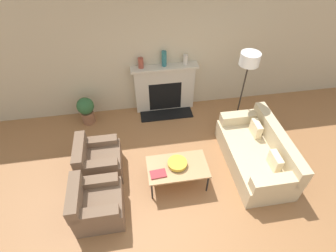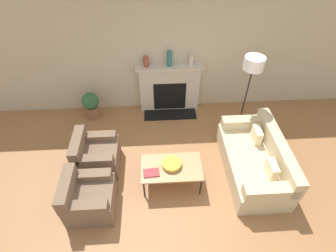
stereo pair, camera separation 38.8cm
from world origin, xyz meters
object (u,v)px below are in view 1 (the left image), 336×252
at_px(mantel_vase_center_right, 185,59).
at_px(floor_lamp, 248,65).
at_px(armchair_far, 98,161).
at_px(coffee_table, 177,167).
at_px(couch, 257,154).
at_px(bowl, 177,163).
at_px(potted_plant, 86,109).
at_px(fireplace, 165,89).
at_px(mantel_vase_center_left, 164,59).
at_px(mantel_vase_left, 141,63).
at_px(armchair_near, 96,204).
at_px(book, 158,174).

bearing_deg(mantel_vase_center_right, floor_lamp, -41.51).
xyz_separation_m(armchair_far, coffee_table, (1.41, -0.48, 0.12)).
xyz_separation_m(couch, bowl, (-1.59, -0.14, 0.20)).
bearing_deg(potted_plant, couch, -28.52).
bearing_deg(floor_lamp, fireplace, 149.16).
xyz_separation_m(fireplace, mantel_vase_center_left, (-0.00, 0.01, 0.77)).
relative_size(coffee_table, mantel_vase_left, 4.71).
distance_m(mantel_vase_left, potted_plant, 1.62).
relative_size(fireplace, mantel_vase_center_right, 6.69).
height_order(fireplace, coffee_table, fireplace).
height_order(armchair_near, floor_lamp, floor_lamp).
bearing_deg(potted_plant, mantel_vase_left, 10.53).
bearing_deg(couch, mantel_vase_center_right, -153.49).
bearing_deg(bowl, couch, 5.18).
relative_size(couch, bowl, 5.34).
height_order(couch, potted_plant, couch).
relative_size(bowl, floor_lamp, 0.19).
xyz_separation_m(mantel_vase_left, potted_plant, (-1.31, -0.24, -0.91)).
distance_m(mantel_vase_left, mantel_vase_center_left, 0.51).
bearing_deg(couch, potted_plant, -118.52).
distance_m(floor_lamp, mantel_vase_left, 2.20).
xyz_separation_m(fireplace, book, (-0.46, -2.31, -0.10)).
distance_m(mantel_vase_center_right, potted_plant, 2.47).
xyz_separation_m(couch, mantel_vase_left, (-1.99, 2.04, 0.98)).
relative_size(armchair_near, bowl, 2.27).
bearing_deg(mantel_vase_center_right, bowl, -104.65).
relative_size(armchair_near, armchair_far, 1.00).
bearing_deg(book, coffee_table, 13.89).
bearing_deg(armchair_near, mantel_vase_center_right, -36.94).
relative_size(armchair_near, floor_lamp, 0.43).
bearing_deg(couch, bowl, -84.82).
xyz_separation_m(fireplace, floor_lamp, (1.48, -0.89, 0.99)).
bearing_deg(armchair_near, floor_lamp, -59.88).
bearing_deg(couch, mantel_vase_left, -135.69).
bearing_deg(coffee_table, mantel_vase_center_left, 87.38).
bearing_deg(mantel_vase_left, mantel_vase_center_right, 0.00).
xyz_separation_m(coffee_table, book, (-0.36, -0.12, 0.05)).
distance_m(armchair_far, mantel_vase_center_right, 2.81).
bearing_deg(mantel_vase_center_right, armchair_far, -139.00).
distance_m(mantel_vase_center_left, mantel_vase_center_right, 0.47).
relative_size(fireplace, armchair_far, 1.91).
relative_size(armchair_far, bowl, 2.27).
distance_m(armchair_near, book, 1.11).
distance_m(book, floor_lamp, 2.65).
height_order(book, mantel_vase_left, mantel_vase_left).
bearing_deg(potted_plant, coffee_table, -48.92).
xyz_separation_m(book, mantel_vase_center_left, (0.46, 2.33, 0.87)).
bearing_deg(bowl, mantel_vase_center_left, 87.37).
bearing_deg(floor_lamp, book, -143.76).
bearing_deg(coffee_table, mantel_vase_center_right, 75.50).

